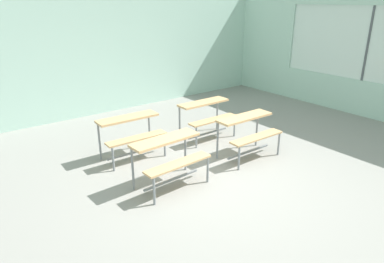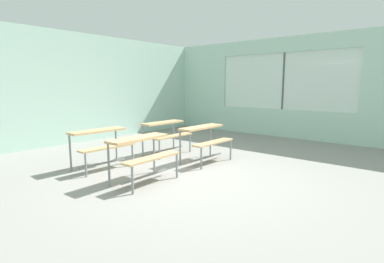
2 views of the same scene
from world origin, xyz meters
name	(u,v)px [view 1 (image 1 of 2)]	position (x,y,z in m)	size (l,w,h in m)	color
ground	(220,184)	(0.00, 0.00, -0.03)	(10.00, 9.00, 0.05)	gray
wall_back	(94,52)	(0.00, 4.50, 1.50)	(10.00, 0.12, 3.00)	silver
desk_bench_r0c0	(170,152)	(-0.65, 0.41, 0.56)	(1.12, 0.63, 0.74)	tan
desk_bench_r0c1	(248,127)	(1.05, 0.43, 0.56)	(1.11, 0.60, 0.74)	tan
desk_bench_r1c0	(131,128)	(-0.62, 1.66, 0.56)	(1.12, 0.62, 0.74)	tan
desk_bench_r1c1	(207,111)	(1.05, 1.59, 0.56)	(1.10, 0.60, 0.74)	tan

